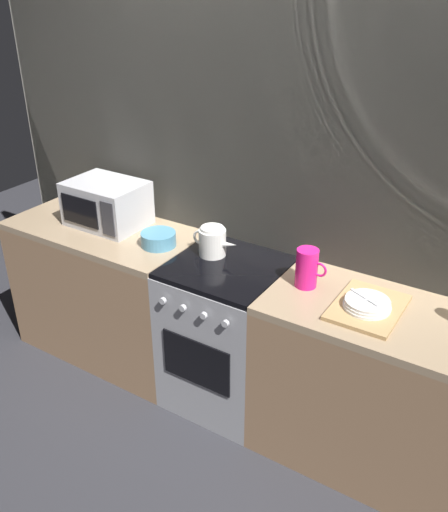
% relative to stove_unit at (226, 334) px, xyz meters
% --- Properties ---
extents(ground_plane, '(8.00, 8.00, 0.00)m').
position_rel_stove_unit_xyz_m(ground_plane, '(0.00, 0.00, -0.45)').
color(ground_plane, '#2D2D33').
extents(back_wall, '(3.60, 0.05, 2.40)m').
position_rel_stove_unit_xyz_m(back_wall, '(0.00, 0.32, 0.75)').
color(back_wall, '#B2AD9E').
rests_on(back_wall, ground_plane).
extents(counter_left, '(1.20, 0.60, 0.90)m').
position_rel_stove_unit_xyz_m(counter_left, '(-0.90, 0.00, 0.00)').
color(counter_left, '#997251').
rests_on(counter_left, ground_plane).
extents(stove_unit, '(0.60, 0.63, 0.90)m').
position_rel_stove_unit_xyz_m(stove_unit, '(0.00, 0.00, 0.00)').
color(stove_unit, '#9E9EA3').
rests_on(stove_unit, ground_plane).
extents(counter_right, '(1.20, 0.60, 0.90)m').
position_rel_stove_unit_xyz_m(counter_right, '(0.90, 0.00, 0.00)').
color(counter_right, '#997251').
rests_on(counter_right, ground_plane).
extents(microwave, '(0.46, 0.35, 0.27)m').
position_rel_stove_unit_xyz_m(microwave, '(-0.90, 0.06, 0.59)').
color(microwave, '#B2B2B7').
rests_on(microwave, counter_left).
extents(kettle, '(0.28, 0.15, 0.17)m').
position_rel_stove_unit_xyz_m(kettle, '(-0.13, 0.06, 0.53)').
color(kettle, white).
rests_on(kettle, stove_unit).
extents(mixing_bowl, '(0.20, 0.20, 0.08)m').
position_rel_stove_unit_xyz_m(mixing_bowl, '(-0.45, -0.01, 0.49)').
color(mixing_bowl, teal).
rests_on(mixing_bowl, counter_left).
extents(pitcher, '(0.16, 0.11, 0.20)m').
position_rel_stove_unit_xyz_m(pitcher, '(0.45, 0.03, 0.55)').
color(pitcher, '#E5197A').
rests_on(pitcher, counter_right).
extents(dish_pile, '(0.30, 0.40, 0.07)m').
position_rel_stove_unit_xyz_m(dish_pile, '(0.78, -0.02, 0.47)').
color(dish_pile, tan).
rests_on(dish_pile, counter_right).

